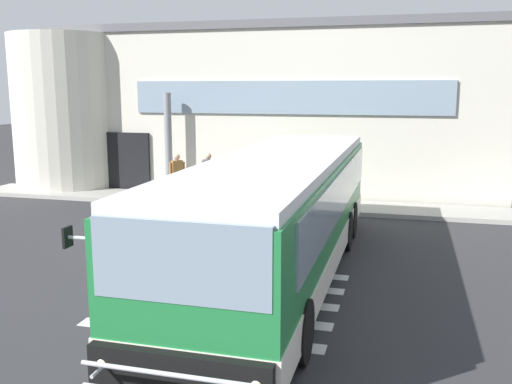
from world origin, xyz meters
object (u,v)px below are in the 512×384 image
object	(u,v)px
entry_support_column	(168,144)
passenger_near_column	(177,174)
passenger_by_doorway	(208,173)
bus_main_foreground	(280,218)

from	to	relation	value
entry_support_column	passenger_near_column	bearing A→B (deg)	-54.34
entry_support_column	passenger_near_column	xyz separation A→B (m)	(0.80, -1.11, -0.98)
passenger_by_doorway	passenger_near_column	bearing A→B (deg)	-153.26
passenger_by_doorway	bus_main_foreground	bearing A→B (deg)	-59.96
passenger_near_column	passenger_by_doorway	xyz separation A→B (m)	(1.01, 0.51, 0.00)
entry_support_column	passenger_by_doorway	xyz separation A→B (m)	(1.81, -0.61, -0.98)
bus_main_foreground	passenger_near_column	xyz separation A→B (m)	(-5.31, 6.94, -0.26)
passenger_near_column	entry_support_column	bearing A→B (deg)	125.66
entry_support_column	passenger_near_column	distance (m)	1.69
entry_support_column	passenger_near_column	size ratio (longest dim) A/B	2.28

